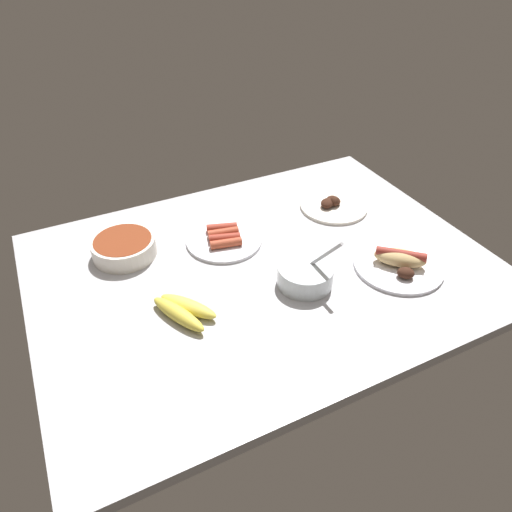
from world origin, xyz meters
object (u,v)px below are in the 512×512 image
at_px(plate_sausages, 224,239).
at_px(bowl_coleslaw, 305,274).
at_px(banana_bunch, 183,310).
at_px(plate_grilled_meat, 333,205).
at_px(plate_hotdog_assembled, 399,262).
at_px(bowl_chili, 124,247).

height_order(plate_sausages, bowl_coleslaw, bowl_coleslaw).
height_order(bowl_coleslaw, banana_bunch, bowl_coleslaw).
height_order(plate_sausages, banana_bunch, same).
height_order(plate_grilled_meat, plate_hotdog_assembled, plate_hotdog_assembled).
distance_m(bowl_chili, plate_sausages, 0.28).
bearing_deg(plate_hotdog_assembled, plate_sausages, 139.43).
bearing_deg(banana_bunch, plate_sausages, 48.80).
bearing_deg(plate_hotdog_assembled, bowl_chili, 149.33).
distance_m(plate_sausages, banana_bunch, 0.31).
distance_m(banana_bunch, plate_hotdog_assembled, 0.58).
bearing_deg(plate_hotdog_assembled, bowl_coleslaw, 167.64).
xyz_separation_m(banana_bunch, plate_hotdog_assembled, (0.58, -0.08, 0.00)).
bearing_deg(banana_bunch, plate_hotdog_assembled, -8.24).
distance_m(bowl_chili, plate_hotdog_assembled, 0.75).
xyz_separation_m(bowl_chili, plate_sausages, (0.27, -0.06, -0.02)).
bearing_deg(bowl_coleslaw, banana_bunch, 175.18).
bearing_deg(plate_sausages, bowl_coleslaw, -66.60).
bearing_deg(plate_hotdog_assembled, plate_grilled_meat, 87.68).
relative_size(plate_sausages, bowl_coleslaw, 1.44).
xyz_separation_m(bowl_chili, plate_grilled_meat, (0.66, -0.05, -0.02)).
bearing_deg(bowl_chili, banana_bunch, -77.52).
xyz_separation_m(plate_sausages, plate_hotdog_assembled, (0.37, -0.32, 0.01)).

